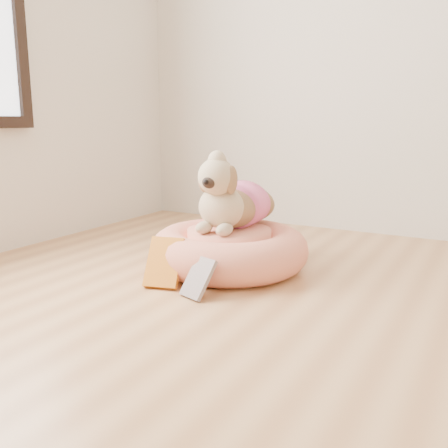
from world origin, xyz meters
The scene contains 4 objects.
pet_bed centered at (-0.82, 1.16, 0.09)m, with size 0.73×0.73×0.19m.
dog centered at (-0.83, 1.20, 0.37)m, with size 0.35×0.50×0.37m, color brown, non-canonical shape.
book_yellow centered at (-0.94, 0.82, 0.10)m, with size 0.14×0.03×0.22m, color gold.
book_white centered at (-0.74, 0.77, 0.08)m, with size 0.11×0.02×0.17m, color white.
Camera 1 is at (0.26, -0.80, 0.68)m, focal length 40.00 mm.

